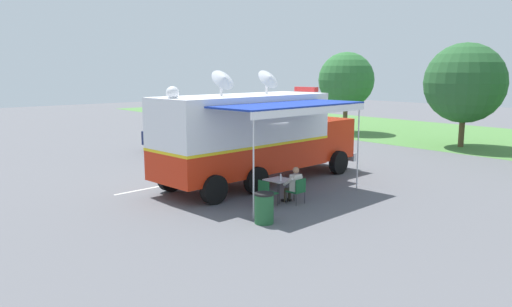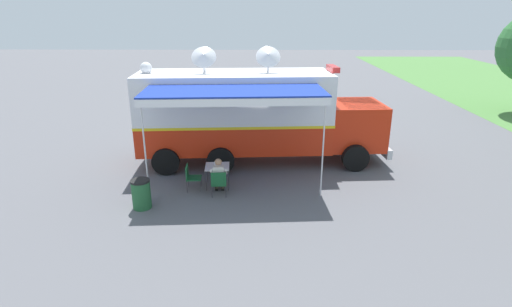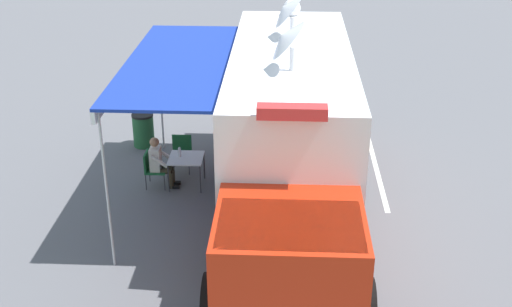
{
  "view_description": "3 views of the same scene",
  "coord_description": "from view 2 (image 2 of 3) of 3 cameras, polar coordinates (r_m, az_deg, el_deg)",
  "views": [
    {
      "loc": [
        14.45,
        -11.84,
        4.41
      ],
      "look_at": [
        0.38,
        0.31,
        1.28
      ],
      "focal_mm": 34.68,
      "sensor_mm": 36.0,
      "label": 1
    },
    {
      "loc": [
        14.96,
        1.04,
        5.61
      ],
      "look_at": [
        2.31,
        0.85,
        1.14
      ],
      "focal_mm": 28.12,
      "sensor_mm": 36.0,
      "label": 2
    },
    {
      "loc": [
        -0.79,
        13.22,
        7.38
      ],
      "look_at": [
        0.69,
        0.49,
        1.36
      ],
      "focal_mm": 46.32,
      "sensor_mm": 36.0,
      "label": 3
    }
  ],
  "objects": [
    {
      "name": "seated_responder",
      "position": [
        12.96,
        -5.31,
        -3.1
      ],
      "size": [
        0.68,
        0.58,
        1.25
      ],
      "color": "silver",
      "rests_on": "ground"
    },
    {
      "name": "folding_chair_beside_table",
      "position": [
        13.43,
        -9.25,
        -3.1
      ],
      "size": [
        0.51,
        0.51,
        0.87
      ],
      "color": "#19562D",
      "rests_on": "ground"
    },
    {
      "name": "trash_bin",
      "position": [
        12.57,
        -16.0,
        -5.54
      ],
      "size": [
        0.57,
        0.57,
        0.91
      ],
      "color": "#235B33",
      "rests_on": "ground"
    },
    {
      "name": "ground_plane",
      "position": [
        16.01,
        -2.93,
        -1.07
      ],
      "size": [
        100.0,
        100.0,
        0.0
      ],
      "primitive_type": "plane",
      "color": "#5B5B60"
    },
    {
      "name": "folding_table",
      "position": [
        13.53,
        -5.52,
        -2.02
      ],
      "size": [
        0.85,
        0.85,
        0.73
      ],
      "color": "silver",
      "rests_on": "ground"
    },
    {
      "name": "command_truck",
      "position": [
        15.42,
        -0.26,
        5.73
      ],
      "size": [
        5.36,
        9.63,
        4.53
      ],
      "color": "red",
      "rests_on": "ground"
    },
    {
      "name": "car_behind_truck",
      "position": [
        23.8,
        3.93,
        7.96
      ],
      "size": [
        4.41,
        2.44,
        1.76
      ],
      "color": "navy",
      "rests_on": "ground"
    },
    {
      "name": "folding_chair_at_table",
      "position": [
        12.84,
        -5.32,
        -4.0
      ],
      "size": [
        0.51,
        0.51,
        0.87
      ],
      "color": "#19562D",
      "rests_on": "ground"
    },
    {
      "name": "lot_stripe",
      "position": [
        18.19,
        -8.98,
        1.27
      ],
      "size": [
        0.44,
        4.8,
        0.01
      ],
      "primitive_type": "cube",
      "rotation": [
        0.0,
        0.0,
        0.07
      ],
      "color": "silver",
      "rests_on": "ground"
    },
    {
      "name": "water_bottle",
      "position": [
        13.33,
        -5.87,
        -1.63
      ],
      "size": [
        0.07,
        0.07,
        0.22
      ],
      "color": "silver",
      "rests_on": "folding_table"
    }
  ]
}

